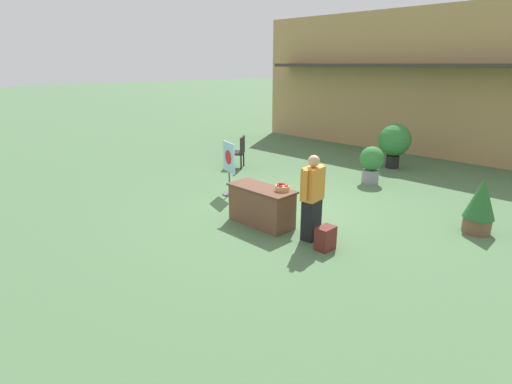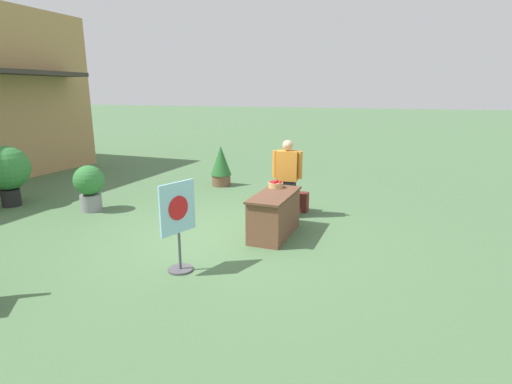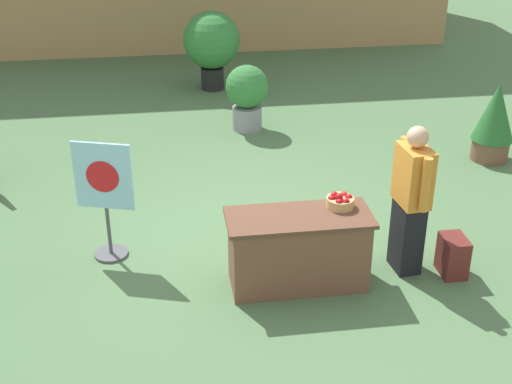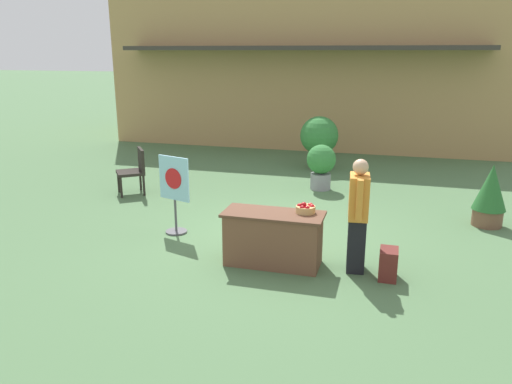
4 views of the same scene
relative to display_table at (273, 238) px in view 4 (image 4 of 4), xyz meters
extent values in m
plane|color=#4C7047|center=(-0.23, 0.93, -0.39)|extent=(120.00, 120.00, 0.00)
cube|color=tan|center=(-1.32, 10.89, 2.06)|extent=(12.35, 4.92, 4.91)
cube|color=#38332D|center=(-1.32, 7.98, 2.65)|extent=(10.49, 0.90, 0.12)
cube|color=brown|center=(0.00, 0.00, -0.02)|extent=(1.34, 0.57, 0.73)
cube|color=brown|center=(0.00, 0.00, 0.36)|extent=(1.42, 0.61, 0.04)
cylinder|color=tan|center=(0.43, 0.12, 0.43)|extent=(0.27, 0.27, 0.10)
sphere|color=red|center=(0.52, 0.13, 0.47)|extent=(0.08, 0.08, 0.08)
sphere|color=red|center=(0.49, 0.19, 0.47)|extent=(0.08, 0.08, 0.08)
sphere|color=#A30F14|center=(0.39, 0.20, 0.47)|extent=(0.08, 0.08, 0.08)
sphere|color=#A30F14|center=(0.35, 0.13, 0.47)|extent=(0.08, 0.08, 0.08)
sphere|color=#A30F14|center=(0.40, 0.04, 0.47)|extent=(0.08, 0.08, 0.08)
sphere|color=#A30F14|center=(0.47, 0.04, 0.47)|extent=(0.08, 0.08, 0.08)
sphere|color=#A30F14|center=(0.41, 0.10, 0.51)|extent=(0.08, 0.08, 0.08)
cube|color=black|center=(1.16, 0.12, -0.01)|extent=(0.27, 0.36, 0.77)
cube|color=orange|center=(1.16, 0.12, 0.68)|extent=(0.30, 0.44, 0.60)
sphere|color=tan|center=(1.16, 0.12, 1.09)|extent=(0.21, 0.21, 0.21)
cylinder|color=orange|center=(1.18, -0.14, 0.70)|extent=(0.09, 0.09, 0.56)
cylinder|color=orange|center=(1.13, 0.37, 0.70)|extent=(0.09, 0.09, 0.56)
cube|color=maroon|center=(1.61, -0.05, -0.18)|extent=(0.24, 0.34, 0.42)
cylinder|color=#4C4C51|center=(-1.89, 0.81, -0.37)|extent=(0.36, 0.36, 0.03)
cylinder|color=#4C4C51|center=(-1.89, 0.81, -0.08)|extent=(0.04, 0.04, 0.55)
cube|color=#99D1EA|center=(-1.89, 0.81, 0.56)|extent=(0.60, 0.22, 0.73)
cylinder|color=red|center=(-1.89, 0.79, 0.56)|extent=(0.33, 0.11, 0.35)
cylinder|color=#28231E|center=(-3.85, 2.40, -0.17)|extent=(0.05, 0.05, 0.44)
cylinder|color=#28231E|center=(-4.14, 2.78, -0.17)|extent=(0.05, 0.05, 0.44)
cylinder|color=#28231E|center=(-3.48, 2.68, -0.17)|extent=(0.05, 0.05, 0.44)
cylinder|color=#28231E|center=(-3.76, 3.06, -0.17)|extent=(0.05, 0.05, 0.44)
cube|color=#28231E|center=(-3.81, 2.73, 0.08)|extent=(0.77, 0.77, 0.06)
cube|color=#28231E|center=(-3.61, 2.88, 0.35)|extent=(0.38, 0.48, 0.47)
cylinder|color=brown|center=(3.23, 2.61, -0.24)|extent=(0.51, 0.51, 0.30)
cone|color=#28662D|center=(3.23, 2.61, 0.31)|extent=(0.57, 0.57, 0.80)
cylinder|color=black|center=(-0.31, 6.18, -0.20)|extent=(0.40, 0.40, 0.39)
sphere|color=#337A38|center=(-0.31, 6.18, 0.49)|extent=(0.98, 0.98, 0.98)
cylinder|color=gray|center=(0.05, 4.21, -0.21)|extent=(0.45, 0.45, 0.36)
sphere|color=#337A38|center=(0.05, 4.21, 0.29)|extent=(0.64, 0.64, 0.64)
camera|label=1|loc=(5.24, -5.41, 2.71)|focal=28.00mm
camera|label=2|loc=(-6.48, -2.12, 2.12)|focal=28.00mm
camera|label=3|loc=(-1.27, -5.90, 3.71)|focal=50.00mm
camera|label=4|loc=(1.57, -6.48, 2.58)|focal=35.00mm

